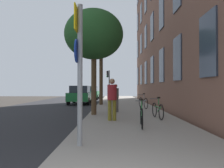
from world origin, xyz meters
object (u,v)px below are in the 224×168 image
object	(u,v)px
tree_far	(101,44)
sign_post	(79,63)
bicycle_0	(141,116)
bicycle_1	(158,110)
pedestrian_2	(114,92)
tree_near	(94,35)
pedestrian_0	(112,96)
pedestrian_1	(116,96)
car_0	(80,95)
car_1	(91,93)
traffic_light	(108,79)
bicycle_2	(143,102)

from	to	relation	value
tree_far	sign_post	bearing A→B (deg)	-89.27
bicycle_0	bicycle_1	bearing A→B (deg)	65.04
sign_post	pedestrian_2	xyz separation A→B (m)	(0.87, 16.48, -1.04)
tree_near	pedestrian_0	bearing A→B (deg)	-65.56
sign_post	pedestrian_1	size ratio (longest dim) A/B	2.15
pedestrian_0	car_0	xyz separation A→B (m)	(-2.89, 10.84, -0.27)
pedestrian_1	car_1	distance (m)	15.47
tree_far	car_0	distance (m)	5.07
pedestrian_2	tree_far	bearing A→B (deg)	-105.02
car_1	tree_near	bearing A→B (deg)	-83.74
pedestrian_1	tree_near	bearing A→B (deg)	-133.02
sign_post	car_0	xyz separation A→B (m)	(-2.13, 14.85, -1.23)
tree_near	car_0	xyz separation A→B (m)	(-1.96, 8.79, -3.31)
pedestrian_0	pedestrian_1	world-z (taller)	pedestrian_0
pedestrian_1	tree_far	bearing A→B (deg)	101.59
bicycle_0	pedestrian_1	world-z (taller)	pedestrian_1
sign_post	pedestrian_0	distance (m)	4.20
traffic_light	bicycle_1	xyz separation A→B (m)	(2.57, -17.91, -2.00)
tree_near	pedestrian_2	distance (m)	10.92
traffic_light	pedestrian_2	size ratio (longest dim) A/B	2.15
bicycle_0	bicycle_2	size ratio (longest dim) A/B	1.06
bicycle_0	pedestrian_0	world-z (taller)	pedestrian_0
traffic_light	pedestrian_0	xyz separation A→B (m)	(0.56, -18.51, -1.38)
bicycle_1	pedestrian_0	size ratio (longest dim) A/B	0.96
traffic_light	pedestrian_0	size ratio (longest dim) A/B	1.99
bicycle_0	bicycle_2	xyz separation A→B (m)	(0.99, 6.94, 0.00)
traffic_light	car_1	xyz separation A→B (m)	(-2.17, -0.08, -1.65)
car_0	car_1	size ratio (longest dim) A/B	1.08
pedestrian_1	car_1	bearing A→B (deg)	100.85
pedestrian_2	bicycle_1	bearing A→B (deg)	-80.91
traffic_light	tree_near	distance (m)	16.55
bicycle_0	car_1	xyz separation A→B (m)	(-3.76, 19.92, 0.34)
pedestrian_0	car_0	size ratio (longest dim) A/B	0.41
pedestrian_2	car_1	world-z (taller)	pedestrian_2
traffic_light	pedestrian_2	bearing A→B (deg)	-83.70
pedestrian_0	car_0	world-z (taller)	pedestrian_0
traffic_light	tree_far	bearing A→B (deg)	-92.09
sign_post	tree_far	distance (m)	12.98
tree_far	bicycle_1	bearing A→B (deg)	-69.97
tree_near	tree_far	world-z (taller)	tree_far
car_1	sign_post	bearing A→B (deg)	-84.99
bicycle_2	sign_post	bearing A→B (deg)	-106.34
traffic_light	car_0	bearing A→B (deg)	-106.85
tree_far	bicycle_2	distance (m)	6.21
bicycle_0	pedestrian_0	distance (m)	1.91
car_0	car_1	xyz separation A→B (m)	(0.16, 7.60, -0.00)
traffic_light	pedestrian_2	distance (m)	6.26
traffic_light	tree_far	distance (m)	10.19
sign_post	tree_near	xyz separation A→B (m)	(-0.17, 6.07, 2.07)
sign_post	pedestrian_0	bearing A→B (deg)	79.28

